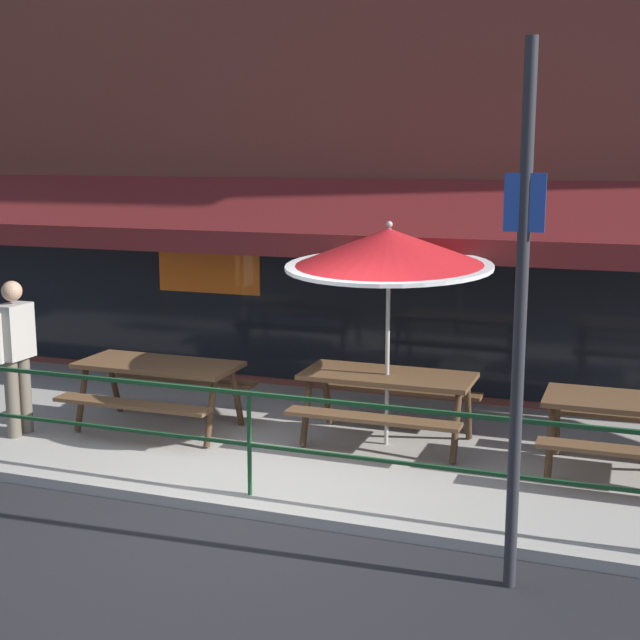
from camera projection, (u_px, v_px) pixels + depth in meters
name	position (u px, v px, depth m)	size (l,w,h in m)	color
ground_plane	(236.00, 517.00, 7.83)	(120.00, 120.00, 0.00)	#232326
patio_deck	(315.00, 443.00, 9.67)	(15.00, 4.00, 0.10)	#ADA89E
restaurant_building	(377.00, 62.00, 10.95)	(15.00, 1.60, 8.59)	brown
patio_railing	(249.00, 421.00, 7.96)	(13.84, 0.04, 0.97)	#194723
picnic_table_left	(159.00, 376.00, 9.91)	(1.80, 1.42, 0.76)	brown
picnic_table_centre	(388.00, 388.00, 9.41)	(1.80, 1.42, 0.76)	brown
patio_umbrella_centre	(389.00, 250.00, 9.11)	(2.14, 2.14, 2.38)	#B7B2A8
pedestrian_walking	(16.00, 350.00, 9.65)	(0.25, 0.62, 1.71)	#665B4C
street_sign_pole	(520.00, 318.00, 6.22)	(0.28, 0.09, 3.92)	#2D2D33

